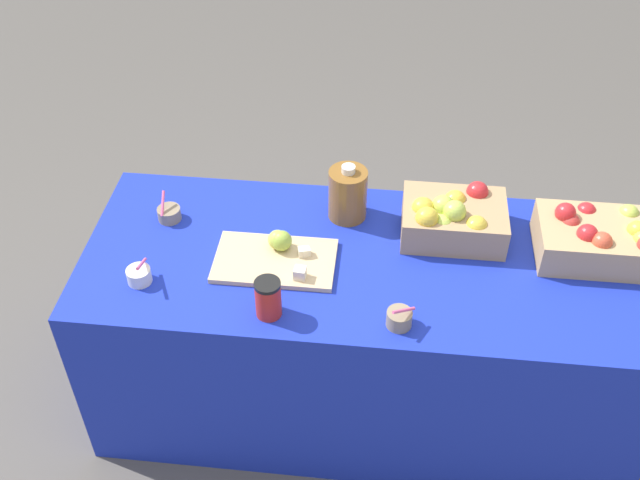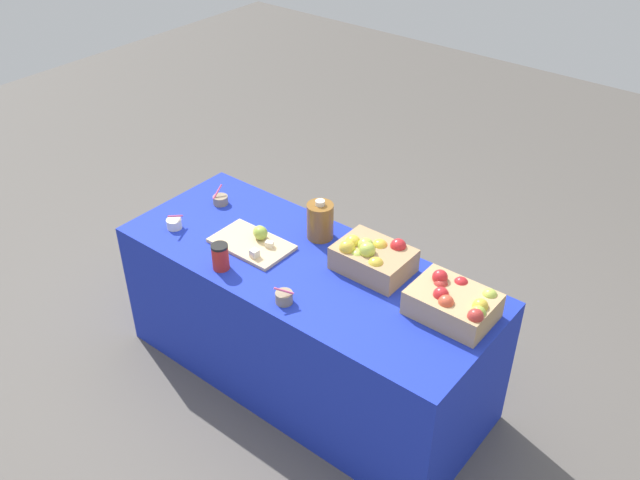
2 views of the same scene
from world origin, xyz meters
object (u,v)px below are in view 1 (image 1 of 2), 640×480
(apple_crate_middle, at_px, (452,218))
(cider_jug, at_px, (348,194))
(apple_crate_left, at_px, (596,238))
(cutting_board_front, at_px, (277,256))
(sample_bowl_far, at_px, (399,318))
(sample_bowl_mid, at_px, (139,275))
(sample_bowl_near, at_px, (169,214))
(coffee_cup, at_px, (268,298))

(apple_crate_middle, relative_size, cider_jug, 1.64)
(apple_crate_middle, bearing_deg, apple_crate_left, -5.97)
(apple_crate_left, relative_size, cutting_board_front, 0.90)
(apple_crate_middle, xyz_separation_m, sample_bowl_far, (-0.16, -0.43, -0.05))
(cider_jug, bearing_deg, sample_bowl_far, -68.46)
(sample_bowl_far, bearing_deg, apple_crate_left, 31.52)
(sample_bowl_mid, relative_size, cider_jug, 0.49)
(sample_bowl_near, distance_m, sample_bowl_mid, 0.31)
(apple_crate_middle, distance_m, sample_bowl_near, 0.98)
(sample_bowl_near, xyz_separation_m, sample_bowl_far, (0.82, -0.41, 0.00))
(apple_crate_middle, distance_m, cider_jug, 0.36)
(sample_bowl_near, xyz_separation_m, sample_bowl_mid, (-0.01, -0.31, 0.00))
(apple_crate_left, height_order, coffee_cup, apple_crate_left)
(apple_crate_left, relative_size, cider_jug, 1.69)
(sample_bowl_mid, distance_m, sample_bowl_far, 0.84)
(apple_crate_middle, height_order, cider_jug, cider_jug)
(apple_crate_left, xyz_separation_m, sample_bowl_far, (-0.63, -0.39, -0.04))
(coffee_cup, bearing_deg, apple_crate_middle, 37.69)
(apple_crate_left, height_order, sample_bowl_far, apple_crate_left)
(apple_crate_left, xyz_separation_m, cutting_board_front, (-1.04, -0.14, -0.05))
(coffee_cup, bearing_deg, sample_bowl_near, 135.69)
(coffee_cup, bearing_deg, sample_bowl_mid, 167.76)
(apple_crate_left, distance_m, coffee_cup, 1.09)
(sample_bowl_mid, height_order, cider_jug, cider_jug)
(apple_crate_middle, xyz_separation_m, sample_bowl_near, (-0.98, -0.02, -0.05))
(apple_crate_middle, relative_size, sample_bowl_far, 3.55)
(sample_bowl_far, distance_m, cider_jug, 0.54)
(cutting_board_front, bearing_deg, sample_bowl_far, -30.83)
(sample_bowl_near, height_order, coffee_cup, coffee_cup)
(cutting_board_front, bearing_deg, sample_bowl_near, 157.46)
(apple_crate_left, xyz_separation_m, cider_jug, (-0.83, 0.12, 0.02))
(apple_crate_middle, distance_m, coffee_cup, 0.70)
(apple_crate_left, height_order, apple_crate_middle, apple_crate_middle)
(sample_bowl_near, bearing_deg, sample_bowl_far, -26.83)
(apple_crate_left, distance_m, sample_bowl_far, 0.74)
(cutting_board_front, xyz_separation_m, sample_bowl_mid, (-0.42, -0.15, 0.01))
(cutting_board_front, height_order, sample_bowl_mid, sample_bowl_mid)
(apple_crate_left, height_order, cutting_board_front, apple_crate_left)
(apple_crate_left, distance_m, sample_bowl_mid, 1.49)
(apple_crate_left, height_order, sample_bowl_mid, apple_crate_left)
(apple_crate_middle, bearing_deg, sample_bowl_far, -110.22)
(apple_crate_left, bearing_deg, sample_bowl_far, -148.48)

